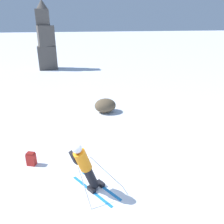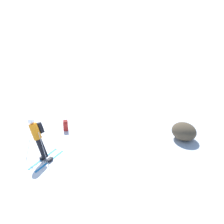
{
  "view_description": "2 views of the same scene",
  "coord_description": "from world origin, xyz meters",
  "px_view_note": "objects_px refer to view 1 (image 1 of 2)",
  "views": [
    {
      "loc": [
        -0.75,
        -5.28,
        4.72
      ],
      "look_at": [
        1.81,
        2.74,
        1.33
      ],
      "focal_mm": 35.0,
      "sensor_mm": 36.0,
      "label": 1
    },
    {
      "loc": [
        10.97,
        -4.01,
        7.28
      ],
      "look_at": [
        0.44,
        3.32,
        1.34
      ],
      "focal_mm": 50.0,
      "sensor_mm": 36.0,
      "label": 2
    }
  ],
  "objects_px": {
    "rock_pillar": "(46,42)",
    "exposed_boulder_0": "(105,106)",
    "spare_backpack": "(31,159)",
    "skier": "(85,165)"
  },
  "relations": [
    {
      "from": "rock_pillar",
      "to": "exposed_boulder_0",
      "type": "relative_size",
      "value": 5.8
    },
    {
      "from": "exposed_boulder_0",
      "to": "spare_backpack",
      "type": "bearing_deg",
      "value": -133.81
    },
    {
      "from": "skier",
      "to": "rock_pillar",
      "type": "distance_m",
      "value": 20.76
    },
    {
      "from": "rock_pillar",
      "to": "exposed_boulder_0",
      "type": "distance_m",
      "value": 14.96
    },
    {
      "from": "rock_pillar",
      "to": "exposed_boulder_0",
      "type": "bearing_deg",
      "value": -80.24
    },
    {
      "from": "skier",
      "to": "exposed_boulder_0",
      "type": "height_order",
      "value": "skier"
    },
    {
      "from": "skier",
      "to": "spare_backpack",
      "type": "distance_m",
      "value": 2.69
    },
    {
      "from": "skier",
      "to": "exposed_boulder_0",
      "type": "distance_m",
      "value": 6.61
    },
    {
      "from": "spare_backpack",
      "to": "rock_pillar",
      "type": "bearing_deg",
      "value": 113.26
    },
    {
      "from": "skier",
      "to": "spare_backpack",
      "type": "bearing_deg",
      "value": 101.1
    }
  ]
}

